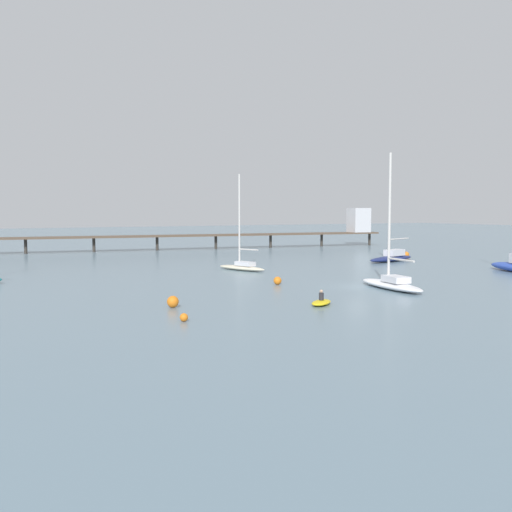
{
  "coord_description": "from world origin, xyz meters",
  "views": [
    {
      "loc": [
        -34.17,
        -43.78,
        7.1
      ],
      "look_at": [
        0.0,
        19.64,
        1.5
      ],
      "focal_mm": 41.91,
      "sensor_mm": 36.0,
      "label": 1
    }
  ],
  "objects_px": {
    "sailboat_cream": "(242,264)",
    "mooring_buoy_near": "(406,255)",
    "sailboat_white": "(392,282)",
    "mooring_buoy_outer": "(173,302)",
    "pier": "(240,230)",
    "dinghy_yellow": "(321,302)",
    "sailboat_navy": "(392,256)",
    "mooring_buoy_mid": "(184,317)",
    "mooring_buoy_far": "(278,281)"
  },
  "relations": [
    {
      "from": "sailboat_cream",
      "to": "mooring_buoy_near",
      "type": "distance_m",
      "value": 30.26
    },
    {
      "from": "sailboat_cream",
      "to": "sailboat_white",
      "type": "bearing_deg",
      "value": -78.54
    },
    {
      "from": "mooring_buoy_outer",
      "to": "sailboat_white",
      "type": "bearing_deg",
      "value": 0.77
    },
    {
      "from": "pier",
      "to": "dinghy_yellow",
      "type": "height_order",
      "value": "pier"
    },
    {
      "from": "pier",
      "to": "dinghy_yellow",
      "type": "relative_size",
      "value": 30.48
    },
    {
      "from": "mooring_buoy_near",
      "to": "sailboat_navy",
      "type": "bearing_deg",
      "value": -147.78
    },
    {
      "from": "sailboat_navy",
      "to": "mooring_buoy_mid",
      "type": "height_order",
      "value": "sailboat_navy"
    },
    {
      "from": "mooring_buoy_near",
      "to": "sailboat_cream",
      "type": "bearing_deg",
      "value": -170.48
    },
    {
      "from": "sailboat_navy",
      "to": "sailboat_cream",
      "type": "height_order",
      "value": "sailboat_navy"
    },
    {
      "from": "sailboat_navy",
      "to": "pier",
      "type": "bearing_deg",
      "value": 99.83
    },
    {
      "from": "sailboat_navy",
      "to": "mooring_buoy_mid",
      "type": "relative_size",
      "value": 25.14
    },
    {
      "from": "sailboat_cream",
      "to": "dinghy_yellow",
      "type": "xyz_separation_m",
      "value": [
        -6.35,
        -25.5,
        -0.48
      ]
    },
    {
      "from": "mooring_buoy_outer",
      "to": "mooring_buoy_far",
      "type": "height_order",
      "value": "mooring_buoy_outer"
    },
    {
      "from": "mooring_buoy_mid",
      "to": "mooring_buoy_outer",
      "type": "height_order",
      "value": "mooring_buoy_outer"
    },
    {
      "from": "mooring_buoy_far",
      "to": "mooring_buoy_near",
      "type": "distance_m",
      "value": 37.82
    },
    {
      "from": "pier",
      "to": "sailboat_white",
      "type": "xyz_separation_m",
      "value": [
        -13.5,
        -56.98,
        -2.75
      ]
    },
    {
      "from": "sailboat_cream",
      "to": "dinghy_yellow",
      "type": "height_order",
      "value": "sailboat_cream"
    },
    {
      "from": "mooring_buoy_far",
      "to": "mooring_buoy_near",
      "type": "relative_size",
      "value": 0.85
    },
    {
      "from": "dinghy_yellow",
      "to": "mooring_buoy_outer",
      "type": "xyz_separation_m",
      "value": [
        -10.21,
        4.1,
        0.22
      ]
    },
    {
      "from": "sailboat_white",
      "to": "dinghy_yellow",
      "type": "xyz_separation_m",
      "value": [
        -10.63,
        -4.38,
        -0.45
      ]
    },
    {
      "from": "sailboat_white",
      "to": "sailboat_cream",
      "type": "relative_size",
      "value": 1.08
    },
    {
      "from": "pier",
      "to": "mooring_buoy_far",
      "type": "distance_m",
      "value": 53.71
    },
    {
      "from": "sailboat_cream",
      "to": "mooring_buoy_mid",
      "type": "bearing_deg",
      "value": -123.58
    },
    {
      "from": "pier",
      "to": "sailboat_white",
      "type": "relative_size",
      "value": 7.2
    },
    {
      "from": "sailboat_white",
      "to": "mooring_buoy_mid",
      "type": "bearing_deg",
      "value": -165.41
    },
    {
      "from": "mooring_buoy_near",
      "to": "pier",
      "type": "bearing_deg",
      "value": 111.35
    },
    {
      "from": "dinghy_yellow",
      "to": "mooring_buoy_far",
      "type": "distance_m",
      "value": 12.39
    },
    {
      "from": "sailboat_white",
      "to": "dinghy_yellow",
      "type": "bearing_deg",
      "value": -157.62
    },
    {
      "from": "sailboat_navy",
      "to": "mooring_buoy_far",
      "type": "distance_m",
      "value": 30.68
    },
    {
      "from": "sailboat_white",
      "to": "mooring_buoy_near",
      "type": "bearing_deg",
      "value": 45.63
    },
    {
      "from": "mooring_buoy_far",
      "to": "sailboat_navy",
      "type": "bearing_deg",
      "value": 28.69
    },
    {
      "from": "sailboat_cream",
      "to": "mooring_buoy_mid",
      "type": "xyz_separation_m",
      "value": [
        -17.85,
        -26.88,
        -0.43
      ]
    },
    {
      "from": "sailboat_cream",
      "to": "mooring_buoy_far",
      "type": "height_order",
      "value": "sailboat_cream"
    },
    {
      "from": "sailboat_navy",
      "to": "mooring_buoy_mid",
      "type": "distance_m",
      "value": 50.22
    },
    {
      "from": "sailboat_navy",
      "to": "mooring_buoy_outer",
      "type": "distance_m",
      "value": 46.24
    },
    {
      "from": "pier",
      "to": "sailboat_white",
      "type": "height_order",
      "value": "sailboat_white"
    },
    {
      "from": "sailboat_white",
      "to": "mooring_buoy_near",
      "type": "relative_size",
      "value": 13.51
    },
    {
      "from": "pier",
      "to": "mooring_buoy_near",
      "type": "bearing_deg",
      "value": -68.65
    },
    {
      "from": "dinghy_yellow",
      "to": "mooring_buoy_near",
      "type": "relative_size",
      "value": 3.19
    },
    {
      "from": "sailboat_navy",
      "to": "mooring_buoy_outer",
      "type": "bearing_deg",
      "value": -150.75
    },
    {
      "from": "mooring_buoy_outer",
      "to": "mooring_buoy_near",
      "type": "relative_size",
      "value": 0.96
    },
    {
      "from": "pier",
      "to": "mooring_buoy_far",
      "type": "height_order",
      "value": "pier"
    },
    {
      "from": "sailboat_navy",
      "to": "dinghy_yellow",
      "type": "height_order",
      "value": "sailboat_navy"
    },
    {
      "from": "mooring_buoy_mid",
      "to": "mooring_buoy_far",
      "type": "bearing_deg",
      "value": 42.19
    },
    {
      "from": "sailboat_cream",
      "to": "mooring_buoy_outer",
      "type": "distance_m",
      "value": 27.06
    },
    {
      "from": "pier",
      "to": "mooring_buoy_far",
      "type": "bearing_deg",
      "value": -112.94
    },
    {
      "from": "sailboat_navy",
      "to": "sailboat_cream",
      "type": "bearing_deg",
      "value": -177.14
    },
    {
      "from": "sailboat_white",
      "to": "mooring_buoy_outer",
      "type": "bearing_deg",
      "value": -179.23
    },
    {
      "from": "pier",
      "to": "sailboat_cream",
      "type": "height_order",
      "value": "sailboat_cream"
    },
    {
      "from": "mooring_buoy_outer",
      "to": "mooring_buoy_far",
      "type": "relative_size",
      "value": 1.13
    }
  ]
}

